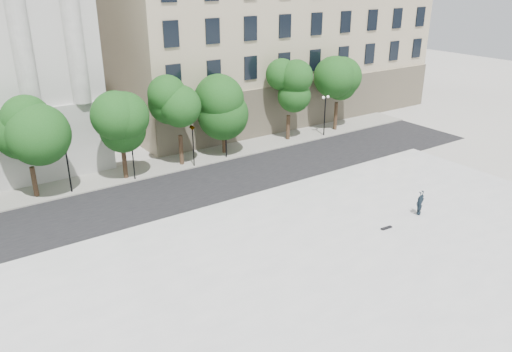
# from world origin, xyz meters

# --- Properties ---
(ground) EXTENTS (160.00, 160.00, 0.00)m
(ground) POSITION_xyz_m (0.00, 0.00, 0.00)
(ground) COLOR beige
(ground) RESTS_ON ground
(plaza) EXTENTS (44.00, 22.00, 0.45)m
(plaza) POSITION_xyz_m (0.00, 3.00, 0.23)
(plaza) COLOR white
(plaza) RESTS_ON ground
(street) EXTENTS (60.00, 8.00, 0.02)m
(street) POSITION_xyz_m (0.00, 18.00, 0.01)
(street) COLOR black
(street) RESTS_ON ground
(far_sidewalk) EXTENTS (60.00, 4.00, 0.12)m
(far_sidewalk) POSITION_xyz_m (0.00, 24.00, 0.06)
(far_sidewalk) COLOR gray
(far_sidewalk) RESTS_ON ground
(building_east) EXTENTS (36.00, 26.15, 23.00)m
(building_east) POSITION_xyz_m (20.00, 38.91, 11.14)
(building_east) COLOR #B5A98A
(building_east) RESTS_ON ground
(traffic_light_west) EXTENTS (0.81, 1.68, 4.16)m
(traffic_light_west) POSITION_xyz_m (-1.63, 22.30, 3.66)
(traffic_light_west) COLOR black
(traffic_light_west) RESTS_ON ground
(traffic_light_east) EXTENTS (0.50, 1.91, 4.26)m
(traffic_light_east) POSITION_xyz_m (3.71, 22.30, 3.76)
(traffic_light_east) COLOR black
(traffic_light_east) RESTS_ON ground
(person_lying) EXTENTS (0.77, 1.75, 0.46)m
(person_lying) POSITION_xyz_m (11.36, 4.89, 0.68)
(person_lying) COLOR black
(person_lying) RESTS_ON plaza
(skateboard) EXTENTS (0.83, 0.27, 0.08)m
(skateboard) POSITION_xyz_m (8.10, 4.74, 0.49)
(skateboard) COLOR black
(skateboard) RESTS_ON plaza
(street_trees) EXTENTS (45.69, 4.72, 7.44)m
(street_trees) POSITION_xyz_m (-0.78, 23.47, 4.87)
(street_trees) COLOR #382619
(street_trees) RESTS_ON ground
(lamp_posts) EXTENTS (36.56, 0.28, 4.50)m
(lamp_posts) POSITION_xyz_m (0.55, 22.60, 2.89)
(lamp_posts) COLOR black
(lamp_posts) RESTS_ON ground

